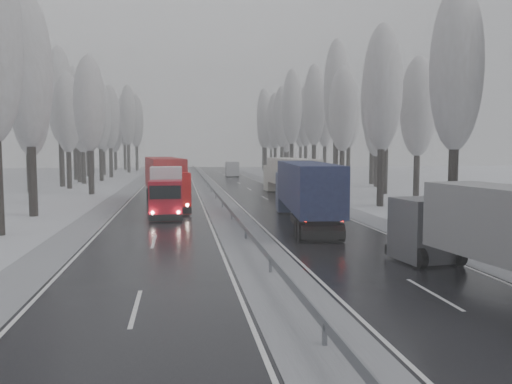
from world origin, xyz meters
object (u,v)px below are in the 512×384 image
object	(u,v)px
truck_blue_box	(304,188)
truck_red_white	(167,184)
truck_red_red	(165,178)
truck_cream_box	(289,174)
box_truck_distant	(232,169)

from	to	relation	value
truck_blue_box	truck_red_white	xyz separation A→B (m)	(-9.58, 9.85, -0.27)
truck_red_white	truck_red_red	size ratio (longest dim) A/B	0.87
truck_red_white	truck_red_red	distance (m)	3.42
truck_blue_box	truck_cream_box	bearing A→B (deg)	86.50
truck_blue_box	box_truck_distant	xyz separation A→B (m)	(1.47, 62.38, -1.08)
box_truck_distant	truck_red_red	distance (m)	50.45
box_truck_distant	truck_red_white	world-z (taller)	truck_red_white
truck_cream_box	truck_red_red	size ratio (longest dim) A/B	0.96
truck_blue_box	truck_red_white	size ratio (longest dim) A/B	1.13
truck_blue_box	box_truck_distant	bearing A→B (deg)	94.84
truck_blue_box	truck_red_white	distance (m)	13.75
truck_red_white	truck_cream_box	bearing A→B (deg)	37.90
truck_red_white	truck_red_red	bearing A→B (deg)	95.33
truck_cream_box	truck_red_white	distance (m)	16.53
truck_blue_box	truck_red_white	bearing A→B (deg)	140.40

